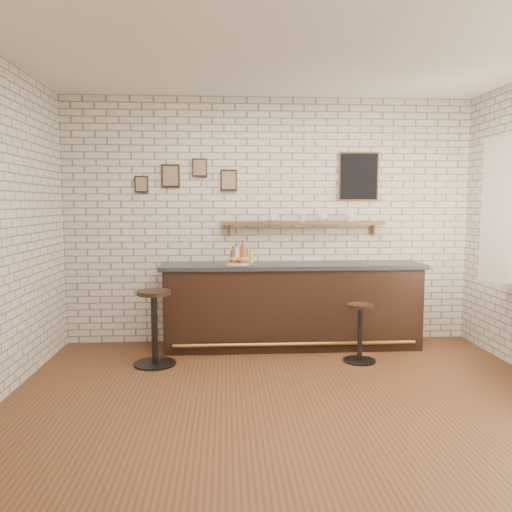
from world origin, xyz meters
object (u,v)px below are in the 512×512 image
object	(u,v)px
ciabatta_sandwich	(238,261)
shelf_cup_c	(322,217)
bar_stool_left	(154,325)
bitters_bottle_white	(237,255)
bitters_bottle_brown	(233,256)
condiment_bottle_yellow	(251,256)
shelf_cup_a	(273,218)
bitters_bottle_amber	(243,254)
bar_stool_right	(360,331)
shelf_cup_b	(302,218)
sandwich_plate	(237,264)
shelf_cup_d	(350,217)
bar_counter	(292,305)

from	to	relation	value
ciabatta_sandwich	shelf_cup_c	bearing A→B (deg)	14.07
bar_stool_left	bitters_bottle_white	bearing A→B (deg)	38.66
bitters_bottle_brown	bitters_bottle_white	bearing A→B (deg)	0.00
condiment_bottle_yellow	shelf_cup_a	xyz separation A→B (m)	(0.27, 0.08, 0.46)
bitters_bottle_white	shelf_cup_a	bearing A→B (deg)	9.69
bitters_bottle_amber	bar_stool_right	distance (m)	1.65
condiment_bottle_yellow	shelf_cup_b	world-z (taller)	shelf_cup_b
bitters_bottle_white	condiment_bottle_yellow	distance (m)	0.17
condiment_bottle_yellow	bar_stool_left	xyz separation A→B (m)	(-1.07, -0.72, -0.66)
bitters_bottle_white	bar_stool_left	size ratio (longest dim) A/B	0.27
bitters_bottle_brown	condiment_bottle_yellow	world-z (taller)	bitters_bottle_brown
sandwich_plate	shelf_cup_a	bearing A→B (deg)	30.68
shelf_cup_c	shelf_cup_d	bearing A→B (deg)	-65.37
bar_counter	shelf_cup_d	xyz separation A→B (m)	(0.73, 0.20, 1.04)
shelf_cup_d	bitters_bottle_amber	bearing A→B (deg)	-178.93
ciabatta_sandwich	bitters_bottle_brown	size ratio (longest dim) A/B	1.04
bar_counter	condiment_bottle_yellow	size ratio (longest dim) A/B	16.95
bar_counter	ciabatta_sandwich	size ratio (longest dim) A/B	15.11
shelf_cup_c	bitters_bottle_amber	bearing A→B (deg)	119.01
shelf_cup_a	shelf_cup_c	xyz separation A→B (m)	(0.61, 0.00, 0.01)
condiment_bottle_yellow	bitters_bottle_brown	bearing A→B (deg)	180.00
sandwich_plate	shelf_cup_c	distance (m)	1.20
bitters_bottle_amber	shelf_cup_d	xyz separation A→B (m)	(1.32, 0.08, 0.43)
bitters_bottle_amber	bar_stool_right	bearing A→B (deg)	-30.64
shelf_cup_b	shelf_cup_c	distance (m)	0.25
bitters_bottle_amber	bar_counter	bearing A→B (deg)	-12.08
condiment_bottle_yellow	bitters_bottle_white	bearing A→B (deg)	180.00
bar_counter	sandwich_plate	world-z (taller)	sandwich_plate
ciabatta_sandwich	condiment_bottle_yellow	xyz separation A→B (m)	(0.16, 0.18, 0.03)
condiment_bottle_yellow	shelf_cup_c	distance (m)	1.00
shelf_cup_b	shelf_cup_d	world-z (taller)	shelf_cup_d
ciabatta_sandwich	bitters_bottle_brown	xyz separation A→B (m)	(-0.06, 0.18, 0.03)
bitters_bottle_brown	bar_stool_left	size ratio (longest dim) A/B	0.24
shelf_cup_a	bitters_bottle_brown	bearing A→B (deg)	150.22
bar_stool_right	bitters_bottle_amber	bearing A→B (deg)	149.36
ciabatta_sandwich	shelf_cup_c	world-z (taller)	shelf_cup_c
bitters_bottle_brown	condiment_bottle_yellow	distance (m)	0.22
sandwich_plate	bitters_bottle_brown	bearing A→B (deg)	104.67
bar_stool_right	shelf_cup_a	bearing A→B (deg)	137.17
bitters_bottle_brown	shelf_cup_c	bearing A→B (deg)	3.92
sandwich_plate	bitters_bottle_white	bearing A→B (deg)	90.52
condiment_bottle_yellow	ciabatta_sandwich	bearing A→B (deg)	-130.92
bitters_bottle_white	sandwich_plate	bearing A→B (deg)	-89.48
bar_stool_right	shelf_cup_b	bearing A→B (deg)	122.71
bar_counter	shelf_cup_c	distance (m)	1.13
shelf_cup_c	bitters_bottle_white	bearing A→B (deg)	118.73
bitters_bottle_white	shelf_cup_c	world-z (taller)	shelf_cup_c
bar_counter	bar_stool_right	xyz separation A→B (m)	(0.66, -0.62, -0.17)
shelf_cup_d	bar_stool_right	bearing A→B (deg)	-96.84
ciabatta_sandwich	shelf_cup_b	bearing A→B (deg)	18.31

